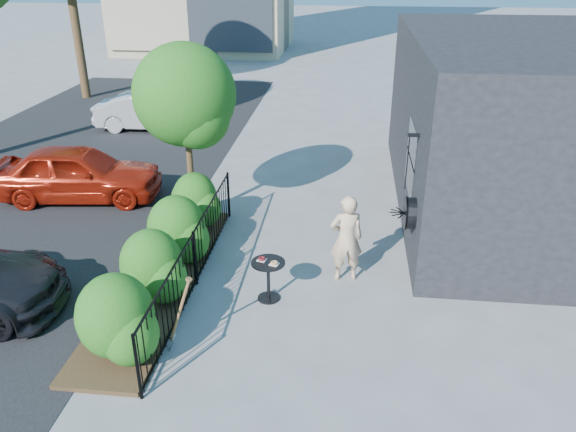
# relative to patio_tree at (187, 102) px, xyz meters

# --- Properties ---
(ground) EXTENTS (120.00, 120.00, 0.00)m
(ground) POSITION_rel_patio_tree_xyz_m (2.24, -2.76, -2.76)
(ground) COLOR gray
(ground) RESTS_ON ground
(shop_building) EXTENTS (6.22, 9.00, 4.00)m
(shop_building) POSITION_rel_patio_tree_xyz_m (7.73, 1.74, -0.76)
(shop_building) COLOR black
(shop_building) RESTS_ON ground
(fence) EXTENTS (0.05, 6.05, 1.10)m
(fence) POSITION_rel_patio_tree_xyz_m (0.74, -2.76, -2.20)
(fence) COLOR black
(fence) RESTS_ON ground
(planting_bed) EXTENTS (1.30, 6.00, 0.08)m
(planting_bed) POSITION_rel_patio_tree_xyz_m (0.04, -2.76, -2.72)
(planting_bed) COLOR #382616
(planting_bed) RESTS_ON ground
(shrubs) EXTENTS (1.10, 5.60, 1.24)m
(shrubs) POSITION_rel_patio_tree_xyz_m (0.14, -2.66, -2.06)
(shrubs) COLOR #245613
(shrubs) RESTS_ON ground
(patio_tree) EXTENTS (2.20, 2.20, 3.94)m
(patio_tree) POSITION_rel_patio_tree_xyz_m (0.00, 0.00, 0.00)
(patio_tree) COLOR #3F2B19
(patio_tree) RESTS_ON ground
(street) EXTENTS (9.00, 30.00, 0.01)m
(street) POSITION_rel_patio_tree_xyz_m (-4.76, 0.24, -2.76)
(street) COLOR black
(street) RESTS_ON ground
(cafe_table) EXTENTS (0.60, 0.60, 0.81)m
(cafe_table) POSITION_rel_patio_tree_xyz_m (2.15, -3.10, -2.24)
(cafe_table) COLOR black
(cafe_table) RESTS_ON ground
(woman) EXTENTS (0.70, 0.53, 1.71)m
(woman) POSITION_rel_patio_tree_xyz_m (3.48, -2.24, -1.91)
(woman) COLOR #D5AE89
(woman) RESTS_ON ground
(shovel) EXTENTS (0.46, 0.17, 1.34)m
(shovel) POSITION_rel_patio_tree_xyz_m (0.98, -4.64, -2.17)
(shovel) COLOR brown
(shovel) RESTS_ON ground
(car_red) EXTENTS (4.20, 2.07, 1.38)m
(car_red) POSITION_rel_patio_tree_xyz_m (-3.19, 0.86, -2.07)
(car_red) COLOR #A61F0D
(car_red) RESTS_ON ground
(car_silver) EXTENTS (3.89, 1.57, 1.26)m
(car_silver) POSITION_rel_patio_tree_xyz_m (-3.40, 7.00, -2.14)
(car_silver) COLOR silver
(car_silver) RESTS_ON ground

